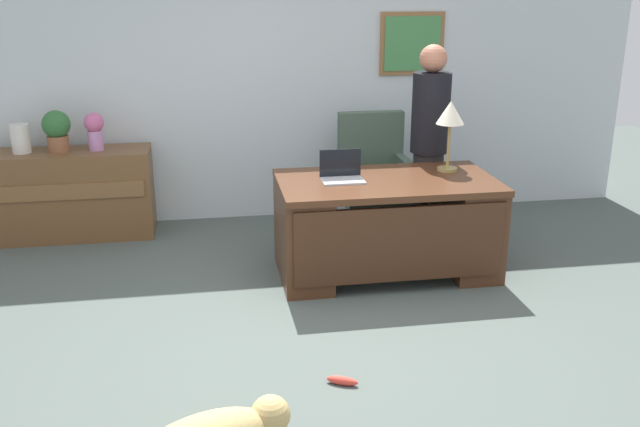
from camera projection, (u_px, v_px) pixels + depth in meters
name	position (u px, v px, depth m)	size (l,w,h in m)	color
ground_plane	(322.00, 337.00, 4.61)	(12.00, 12.00, 0.00)	#4C5651
back_wall	(276.00, 76.00, 6.61)	(7.00, 0.16, 2.70)	silver
desk	(387.00, 224.00, 5.49)	(1.67, 0.91, 0.76)	#4C2B19
credenza	(64.00, 194.00, 6.29)	(1.54, 0.50, 0.79)	brown
armchair	(374.00, 179.00, 6.46)	(0.60, 0.59, 1.07)	#475B4C
person_standing	(429.00, 144.00, 5.98)	(0.32, 0.32, 1.71)	#262323
laptop	(342.00, 173.00, 5.37)	(0.32, 0.22, 0.22)	#B2B5BA
desk_lamp	(450.00, 117.00, 5.51)	(0.22, 0.22, 0.56)	#9E8447
vase_with_flowers	(95.00, 129.00, 6.15)	(0.17, 0.17, 0.33)	#C081BD
vase_empty	(20.00, 139.00, 6.08)	(0.16, 0.16, 0.25)	silver
potted_plant	(57.00, 129.00, 6.10)	(0.24, 0.24, 0.36)	brown
dog_toy_plush	(342.00, 381.00, 4.07)	(0.19, 0.05, 0.05)	#E53F33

